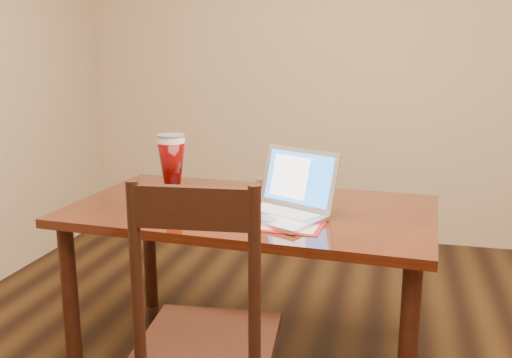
# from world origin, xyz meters

# --- Properties ---
(dining_table) EXTENTS (1.59, 0.96, 1.05)m
(dining_table) POSITION_xyz_m (-0.54, 0.66, 0.65)
(dining_table) COLOR #481809
(dining_table) RESTS_ON ground
(dining_chair) EXTENTS (0.47, 0.46, 1.03)m
(dining_chair) POSITION_xyz_m (-0.50, -0.04, 0.48)
(dining_chair) COLOR black
(dining_chair) RESTS_ON ground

